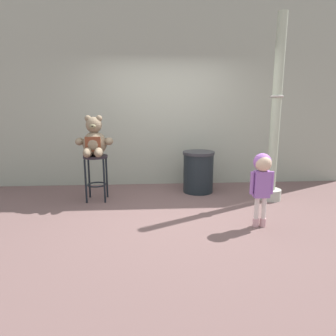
{
  "coord_description": "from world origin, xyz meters",
  "views": [
    {
      "loc": [
        -0.33,
        -4.26,
        1.58
      ],
      "look_at": [
        -0.04,
        0.14,
        0.65
      ],
      "focal_mm": 32.22,
      "sensor_mm": 36.0,
      "label": 1
    }
  ],
  "objects_px": {
    "child_walking": "(262,174)",
    "lamppost": "(275,130)",
    "bar_stool_with_teddy": "(96,168)",
    "teddy_bear": "(94,141)",
    "trash_bin": "(198,172)"
  },
  "relations": [
    {
      "from": "bar_stool_with_teddy",
      "to": "lamppost",
      "type": "height_order",
      "value": "lamppost"
    },
    {
      "from": "child_walking",
      "to": "lamppost",
      "type": "distance_m",
      "value": 1.35
    },
    {
      "from": "child_walking",
      "to": "lamppost",
      "type": "height_order",
      "value": "lamppost"
    },
    {
      "from": "bar_stool_with_teddy",
      "to": "trash_bin",
      "type": "height_order",
      "value": "bar_stool_with_teddy"
    },
    {
      "from": "bar_stool_with_teddy",
      "to": "trash_bin",
      "type": "xyz_separation_m",
      "value": [
        1.78,
        0.38,
        -0.17
      ]
    },
    {
      "from": "bar_stool_with_teddy",
      "to": "child_walking",
      "type": "height_order",
      "value": "child_walking"
    },
    {
      "from": "lamppost",
      "to": "trash_bin",
      "type": "bearing_deg",
      "value": 154.6
    },
    {
      "from": "trash_bin",
      "to": "lamppost",
      "type": "distance_m",
      "value": 1.5
    },
    {
      "from": "teddy_bear",
      "to": "child_walking",
      "type": "xyz_separation_m",
      "value": [
        2.32,
        -1.25,
        -0.3
      ]
    },
    {
      "from": "child_walking",
      "to": "teddy_bear",
      "type": "bearing_deg",
      "value": -147.27
    },
    {
      "from": "trash_bin",
      "to": "lamppost",
      "type": "bearing_deg",
      "value": -25.4
    },
    {
      "from": "bar_stool_with_teddy",
      "to": "lamppost",
      "type": "relative_size",
      "value": 0.26
    },
    {
      "from": "lamppost",
      "to": "child_walking",
      "type": "bearing_deg",
      "value": -118.26
    },
    {
      "from": "child_walking",
      "to": "trash_bin",
      "type": "height_order",
      "value": "child_walking"
    },
    {
      "from": "bar_stool_with_teddy",
      "to": "teddy_bear",
      "type": "xyz_separation_m",
      "value": [
        0.0,
        -0.03,
        0.46
      ]
    }
  ]
}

